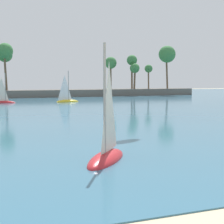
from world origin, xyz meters
name	(u,v)px	position (x,y,z in m)	size (l,w,h in m)	color
sea	(0,103)	(0.00, 65.48, 0.03)	(220.00, 116.94, 0.06)	#386B84
sailboat_near_shore	(67,99)	(12.44, 64.47, 0.65)	(4.58, 1.72, 6.50)	yellow
sailboat_mid_bay	(4,100)	(0.72, 65.66, 0.60)	(4.30, 2.66, 5.99)	red
sailboat_toward_headland	(107,149)	(3.19, 15.52, 0.70)	(4.14, 4.80, 7.12)	red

